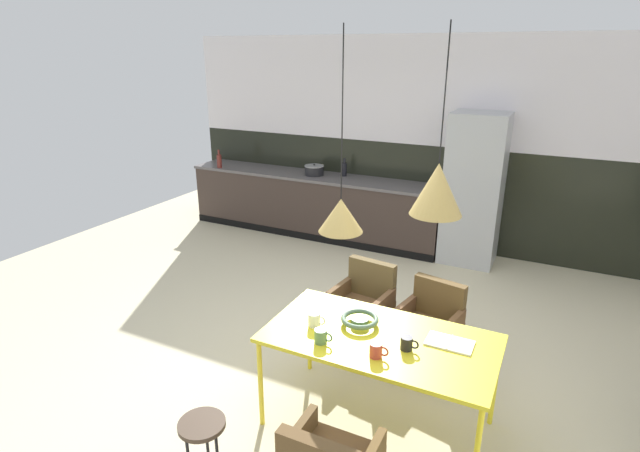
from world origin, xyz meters
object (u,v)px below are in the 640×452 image
at_px(dining_table, 380,342).
at_px(mug_white_ceramic, 315,319).
at_px(armchair_far_side, 432,315).
at_px(mug_glass_clear, 376,350).
at_px(mug_short_terracotta, 321,336).
at_px(pendant_lamp_over_table_far, 437,189).
at_px(open_book, 450,343).
at_px(mug_wide_latte, 407,343).
at_px(bottle_vinegar_dark, 219,161).
at_px(cooking_pot, 314,170).
at_px(bottle_spice_small, 344,169).
at_px(fruit_bowl, 360,320).
at_px(refrigerator_column, 474,190).
at_px(armchair_facing_counter, 365,294).
at_px(side_stool, 202,430).
at_px(pendant_lamp_over_table_near, 341,215).

height_order(dining_table, mug_white_ceramic, mug_white_ceramic).
height_order(armchair_far_side, mug_glass_clear, mug_glass_clear).
bearing_deg(mug_short_terracotta, pendant_lamp_over_table_far, 17.94).
distance_m(open_book, mug_wide_latte, 0.31).
xyz_separation_m(mug_white_ceramic, mug_glass_clear, (0.53, -0.16, -0.00)).
bearing_deg(bottle_vinegar_dark, mug_short_terracotta, -44.83).
bearing_deg(cooking_pot, mug_wide_latte, -54.62).
relative_size(mug_white_ceramic, bottle_spice_small, 0.51).
xyz_separation_m(armchair_far_side, fruit_bowl, (-0.34, -0.82, 0.30)).
xyz_separation_m(refrigerator_column, armchair_facing_counter, (-0.47, -2.46, -0.43)).
bearing_deg(bottle_vinegar_dark, bottle_spice_small, 10.66).
bearing_deg(side_stool, bottle_vinegar_dark, 125.72).
distance_m(refrigerator_column, armchair_facing_counter, 2.54).
relative_size(dining_table, mug_white_ceramic, 11.98).
height_order(fruit_bowl, cooking_pot, cooking_pot).
bearing_deg(mug_glass_clear, armchair_facing_counter, 114.34).
relative_size(mug_wide_latte, pendant_lamp_over_table_near, 0.09).
xyz_separation_m(dining_table, fruit_bowl, (-0.19, 0.09, 0.09)).
relative_size(mug_wide_latte, pendant_lamp_over_table_far, 0.11).
xyz_separation_m(mug_wide_latte, side_stool, (-0.99, -0.91, -0.37)).
xyz_separation_m(open_book, side_stool, (-1.23, -1.11, -0.33)).
height_order(mug_short_terracotta, side_stool, mug_short_terracotta).
distance_m(refrigerator_column, armchair_far_side, 2.54).
xyz_separation_m(mug_wide_latte, bottle_vinegar_dark, (-3.97, 3.23, 0.22)).
bearing_deg(pendant_lamp_over_table_near, mug_glass_clear, -33.65).
xyz_separation_m(mug_glass_clear, pendant_lamp_over_table_near, (-0.37, 0.25, 0.79)).
relative_size(mug_short_terracotta, bottle_spice_small, 0.51).
relative_size(open_book, cooking_pot, 1.12).
relative_size(bottle_spice_small, pendant_lamp_over_table_near, 0.20).
height_order(armchair_far_side, bottle_vinegar_dark, bottle_vinegar_dark).
height_order(armchair_facing_counter, cooking_pot, cooking_pot).
bearing_deg(pendant_lamp_over_table_far, mug_wide_latte, -163.21).
bearing_deg(mug_white_ceramic, mug_wide_latte, 0.45).
relative_size(refrigerator_column, side_stool, 4.09).
bearing_deg(armchair_far_side, mug_white_ceramic, 68.81).
bearing_deg(armchair_facing_counter, mug_short_terracotta, 103.85).
relative_size(fruit_bowl, bottle_vinegar_dark, 0.99).
height_order(mug_short_terracotta, bottle_vinegar_dark, bottle_vinegar_dark).
bearing_deg(side_stool, mug_wide_latte, 42.51).
bearing_deg(mug_wide_latte, pendant_lamp_over_table_far, 16.79).
relative_size(open_book, mug_wide_latte, 2.53).
xyz_separation_m(mug_glass_clear, bottle_vinegar_dark, (-3.82, 3.40, 0.22)).
height_order(fruit_bowl, bottle_vinegar_dark, bottle_vinegar_dark).
bearing_deg(mug_white_ceramic, bottle_vinegar_dark, 135.50).
distance_m(dining_table, bottle_vinegar_dark, 4.93).
xyz_separation_m(cooking_pot, pendant_lamp_over_table_near, (1.93, -3.38, 0.60)).
bearing_deg(dining_table, bottle_spice_small, 117.45).
height_order(mug_white_ceramic, mug_wide_latte, mug_white_ceramic).
bearing_deg(bottle_spice_small, open_book, -56.13).
bearing_deg(refrigerator_column, mug_white_ceramic, -97.78).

